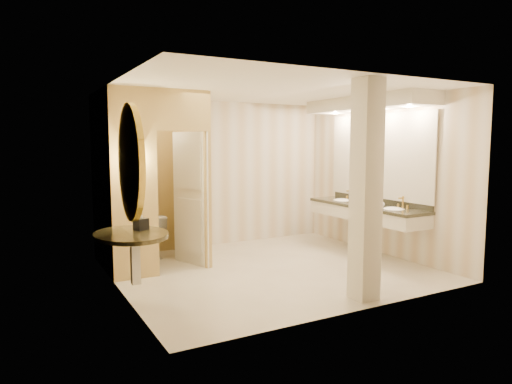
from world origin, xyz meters
The scene contains 16 objects.
floor centered at (0.00, 0.00, 0.00)m, with size 4.50×4.50×0.00m, color beige.
ceiling centered at (0.00, 0.00, 2.70)m, with size 4.50×4.50×0.00m, color white.
wall_back centered at (0.00, 2.00, 1.35)m, with size 4.50×0.02×2.70m, color beige.
wall_front centered at (0.00, -2.00, 1.35)m, with size 4.50×0.02×2.70m, color beige.
wall_left centered at (-2.25, 0.00, 1.35)m, with size 0.02×4.00×2.70m, color beige.
wall_right centered at (2.25, 0.00, 1.35)m, with size 0.02×4.00×2.70m, color beige.
toilet_closet centered at (-1.12, 0.97, 1.39)m, with size 1.50×1.55×2.70m.
wall_sconce centered at (-1.93, 0.43, 1.73)m, with size 0.14×0.14×0.42m.
vanity centered at (1.98, 0.05, 1.63)m, with size 0.75×2.57×2.09m.
console_shelf centered at (-2.21, -0.55, 1.35)m, with size 1.06×1.06×1.98m.
pillar centered at (0.35, -1.69, 1.35)m, with size 0.29×0.29×2.70m, color beige.
tissue_box centered at (-2.08, -0.43, 0.95)m, with size 0.14×0.14×0.14m, color black.
toilet centered at (-1.46, 1.65, 0.36)m, with size 0.41×0.71×0.73m, color white.
soap_bottle_a centered at (1.90, -0.23, 0.95)m, with size 0.07×0.07×0.15m, color beige.
soap_bottle_b centered at (1.94, -0.33, 0.94)m, with size 0.10×0.10×0.13m, color silver.
soap_bottle_c centered at (1.84, -0.04, 0.98)m, with size 0.08×0.09×0.22m, color #C6B28C.
Camera 1 is at (-3.47, -5.89, 1.92)m, focal length 32.00 mm.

